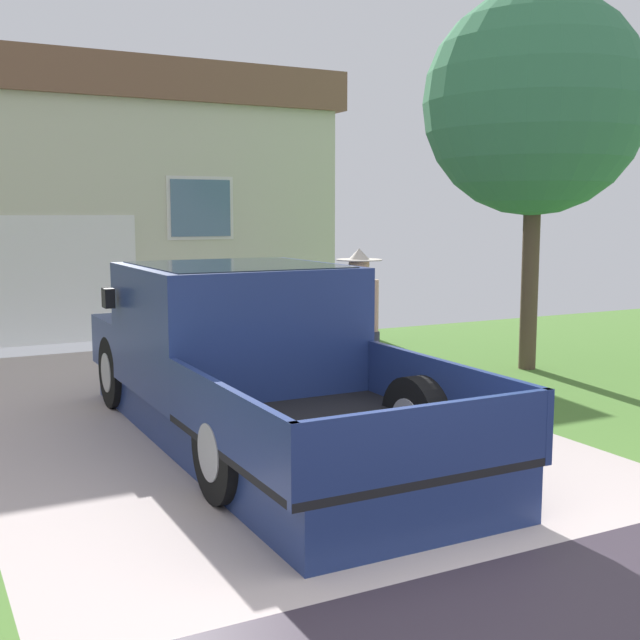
% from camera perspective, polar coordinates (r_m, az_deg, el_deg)
% --- Properties ---
extents(pickup_truck, '(2.18, 5.54, 1.66)m').
position_cam_1_polar(pickup_truck, '(8.04, -5.48, -2.71)').
color(pickup_truck, navy).
rests_on(pickup_truck, ground).
extents(person_with_hat, '(0.49, 0.49, 1.80)m').
position_cam_1_polar(person_with_hat, '(8.65, 2.76, 0.22)').
color(person_with_hat, '#333842').
rests_on(person_with_hat, ground).
extents(handbag, '(0.34, 0.16, 0.40)m').
position_cam_1_polar(handbag, '(8.59, 2.19, -6.19)').
color(handbag, tan).
rests_on(handbag, ground).
extents(house_with_garage, '(10.22, 6.25, 4.82)m').
position_cam_1_polar(house_with_garage, '(17.03, -18.86, 8.09)').
color(house_with_garage, beige).
rests_on(house_with_garage, ground).
extents(front_yard_tree, '(2.98, 2.98, 5.11)m').
position_cam_1_polar(front_yard_tree, '(11.51, 14.93, 14.23)').
color(front_yard_tree, brown).
rests_on(front_yard_tree, ground).
extents(wheeled_trash_bin, '(0.60, 0.72, 1.14)m').
position_cam_1_polar(wheeled_trash_bin, '(12.99, 1.60, 0.72)').
color(wheeled_trash_bin, '#286B38').
rests_on(wheeled_trash_bin, ground).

